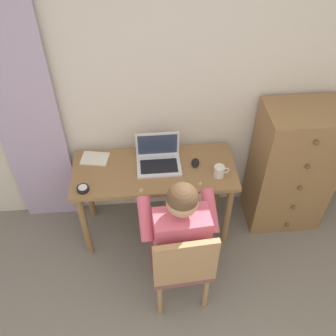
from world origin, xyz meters
The scene contains 11 objects.
wall_back centered at (0.00, 2.20, 1.25)m, with size 4.80×0.05×2.50m, color beige.
curtain_panel centered at (-1.17, 2.13, 1.08)m, with size 0.49×0.03×2.15m, color #B29EBC.
desk centered at (-0.24, 1.87, 0.63)m, with size 1.27×0.53×0.75m.
dresser centered at (0.90, 1.93, 0.59)m, with size 0.62×0.45×1.19m.
chair centered at (-0.10, 1.17, 0.50)m, with size 0.45×0.43×0.89m.
person_seated centered at (-0.11, 1.35, 0.68)m, with size 0.55×0.60×1.21m.
laptop centered at (-0.21, 1.93, 0.80)m, with size 0.34×0.25×0.24m.
computer_mouse centered at (0.08, 1.89, 0.76)m, with size 0.06×0.10×0.03m, color black.
desk_clock centered at (-0.77, 1.69, 0.76)m, with size 0.09×0.09×0.03m.
notebook_pad centered at (-0.71, 2.02, 0.75)m, with size 0.21×0.15×0.01m, color silver.
coffee_mug centered at (0.24, 1.75, 0.79)m, with size 0.12×0.08×0.09m.
Camera 1 is at (-0.31, -0.26, 2.85)m, focal length 41.35 mm.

